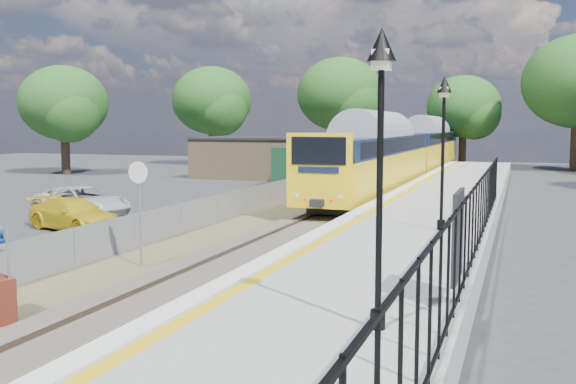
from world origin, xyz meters
The scene contains 14 objects.
ground centered at (0.00, 0.00, 0.00)m, with size 120.00×120.00×0.00m, color #2D2D30.
track_bed centered at (-0.47, 9.67, 0.09)m, with size 5.90×80.00×0.29m.
platform centered at (4.20, 8.00, 0.45)m, with size 5.00×70.00×0.90m, color gray.
platform_edge centered at (2.14, 8.00, 0.90)m, with size 0.90×70.00×0.01m.
victorian_lamp_south centered at (5.50, -4.00, 4.30)m, with size 0.44×0.44×4.60m.
victorian_lamp_north centered at (5.30, 6.00, 4.30)m, with size 0.44×0.44×4.60m.
palisade_fence centered at (6.55, 2.24, 1.84)m, with size 0.12×26.00×2.00m.
wire_fence centered at (-4.20, 12.00, 0.60)m, with size 0.06×52.00×1.20m.
outbuilding centered at (-10.91, 31.21, 1.52)m, with size 10.80×10.10×3.12m.
tree_line centered at (1.40, 42.00, 6.61)m, with size 56.80×43.80×11.88m.
train centered at (0.00, 31.03, 2.34)m, with size 2.82×40.83×3.51m.
speed_sign centered at (-2.50, 1.71, 2.10)m, with size 0.61×0.10×3.05m.
car_yellow centered at (-8.68, 6.63, 0.62)m, with size 1.72×4.24×1.23m, color gold.
car_white centered at (-10.67, 9.69, 0.67)m, with size 2.23×4.83×1.34m, color silver.
Camera 1 is at (7.51, -13.59, 4.06)m, focal length 40.00 mm.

